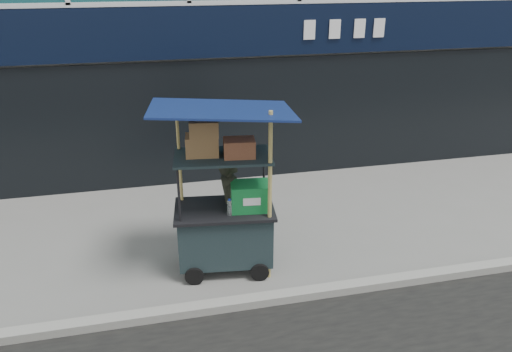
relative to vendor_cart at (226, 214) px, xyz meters
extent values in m
plane|color=slate|center=(-0.05, -0.75, -0.86)|extent=(80.00, 80.00, 0.00)
cube|color=gray|center=(-0.05, -0.95, -0.80)|extent=(80.00, 0.18, 0.12)
cube|color=black|center=(-0.05, 3.11, 2.04)|extent=(15.68, 0.06, 0.90)
cube|color=black|center=(-0.05, 3.15, 0.34)|extent=(15.68, 0.04, 2.40)
cube|color=black|center=(-0.02, 0.01, -0.33)|extent=(1.35, 0.89, 0.74)
cylinder|color=black|center=(-0.51, -0.33, -0.73)|extent=(0.26, 0.08, 0.26)
cylinder|color=black|center=(0.38, -0.44, -0.73)|extent=(0.26, 0.08, 0.26)
cube|color=black|center=(-0.02, 0.01, 0.07)|extent=(1.45, 0.99, 0.04)
cylinder|color=black|center=(-0.64, -0.24, 0.44)|extent=(0.04, 0.04, 0.80)
cylinder|color=black|center=(0.52, -0.38, 0.44)|extent=(0.04, 0.04, 0.80)
cylinder|color=black|center=(-0.56, 0.39, 0.44)|extent=(0.04, 0.04, 0.80)
cylinder|color=black|center=(0.60, 0.26, 0.44)|extent=(0.04, 0.04, 0.80)
cube|color=black|center=(-0.02, 0.01, 0.84)|extent=(1.35, 0.89, 0.03)
cylinder|color=#9D8946|center=(0.52, -0.38, 0.34)|extent=(0.06, 0.06, 2.39)
cylinder|color=#9D8946|center=(-0.56, 0.39, 0.29)|extent=(0.05, 0.05, 2.28)
cube|color=#0E204F|center=(-0.02, 0.01, 1.48)|extent=(1.94, 1.48, 0.21)
cube|color=#116C2C|center=(0.33, -0.09, 0.27)|extent=(0.57, 0.43, 0.37)
cylinder|color=silver|center=(0.02, -0.21, 0.20)|extent=(0.08, 0.08, 0.21)
cylinder|color=#1932C1|center=(0.02, -0.21, 0.31)|extent=(0.04, 0.04, 0.02)
cube|color=brown|center=(-0.28, 0.09, 0.99)|extent=(0.46, 0.37, 0.27)
cube|color=brown|center=(0.19, -0.07, 0.98)|extent=(0.44, 0.34, 0.23)
cube|color=brown|center=(-0.25, 0.07, 1.23)|extent=(0.40, 0.32, 0.21)
imported|color=black|center=(0.11, 0.20, -0.03)|extent=(0.45, 0.64, 1.66)
camera|label=1|loc=(-0.96, -6.05, 3.17)|focal=35.00mm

